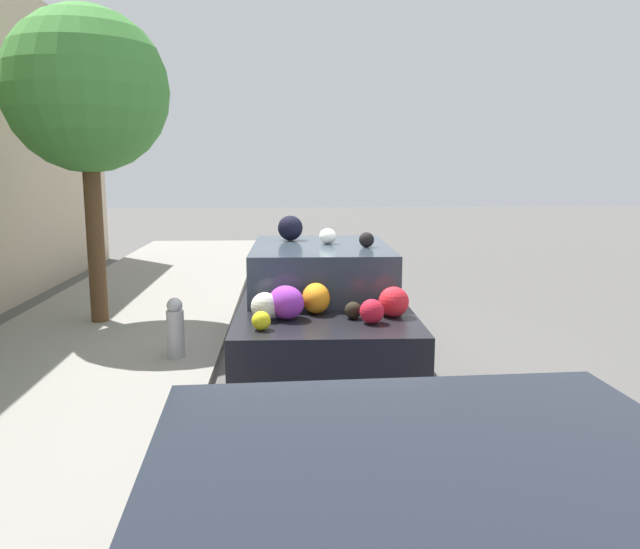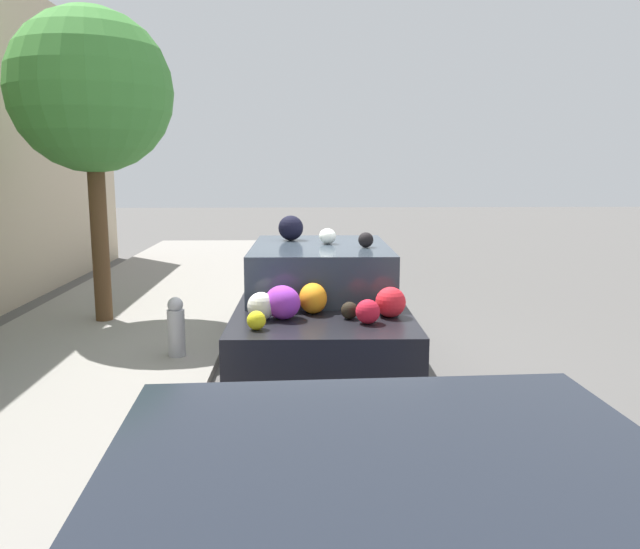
{
  "view_description": "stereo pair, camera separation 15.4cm",
  "coord_description": "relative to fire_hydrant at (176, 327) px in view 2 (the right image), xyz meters",
  "views": [
    {
      "loc": [
        -7.02,
        0.29,
        2.27
      ],
      "look_at": [
        0.0,
        -0.09,
        1.07
      ],
      "focal_mm": 35.0,
      "sensor_mm": 36.0,
      "label": 1
    },
    {
      "loc": [
        -7.02,
        0.14,
        2.27
      ],
      "look_at": [
        0.0,
        -0.09,
        1.07
      ],
      "focal_mm": 35.0,
      "sensor_mm": 36.0,
      "label": 2
    }
  ],
  "objects": [
    {
      "name": "street_tree",
      "position": [
        1.81,
        1.39,
        2.84
      ],
      "size": [
        2.22,
        2.22,
        4.32
      ],
      "color": "brown",
      "rests_on": "sidewalk_curb"
    },
    {
      "name": "sidewalk_curb",
      "position": [
        -0.06,
        1.12,
        -0.4
      ],
      "size": [
        24.0,
        3.2,
        0.11
      ],
      "color": "gray",
      "rests_on": "ground"
    },
    {
      "name": "fire_hydrant",
      "position": [
        0.0,
        0.0,
        0.0
      ],
      "size": [
        0.2,
        0.2,
        0.7
      ],
      "color": "#B2B2B7",
      "rests_on": "sidewalk_curb"
    },
    {
      "name": "art_car",
      "position": [
        -0.13,
        -1.67,
        0.29
      ],
      "size": [
        4.42,
        1.78,
        1.73
      ],
      "rotation": [
        0.0,
        0.0,
        -0.02
      ],
      "color": "black",
      "rests_on": "ground"
    },
    {
      "name": "ground_plane",
      "position": [
        -0.06,
        -1.58,
        -0.45
      ],
      "size": [
        60.0,
        60.0,
        0.0
      ],
      "primitive_type": "plane",
      "color": "#565451"
    }
  ]
}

